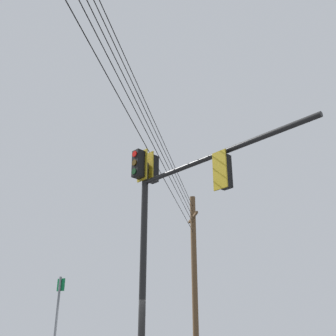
% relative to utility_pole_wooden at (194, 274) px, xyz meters
% --- Properties ---
extents(signal_mast_assembly, '(5.38, 3.66, 7.11)m').
position_rel_utility_pole_wooden_xyz_m(signal_mast_assembly, '(11.13, -3.86, 0.34)').
color(signal_mast_assembly, black).
rests_on(signal_mast_assembly, ground).
extents(utility_pole_wooden, '(2.28, 0.32, 9.26)m').
position_rel_utility_pole_wooden_xyz_m(utility_pole_wooden, '(0.00, 0.00, 0.00)').
color(utility_pole_wooden, brown).
rests_on(utility_pole_wooden, ground).
extents(route_sign_primary, '(0.23, 0.23, 3.20)m').
position_rel_utility_pole_wooden_xyz_m(route_sign_primary, '(9.34, -6.71, -2.87)').
color(route_sign_primary, slate).
rests_on(route_sign_primary, ground).
extents(overhead_wire_span, '(22.72, 9.63, 2.07)m').
position_rel_utility_pole_wooden_xyz_m(overhead_wire_span, '(11.35, -4.81, 3.45)').
color(overhead_wire_span, black).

